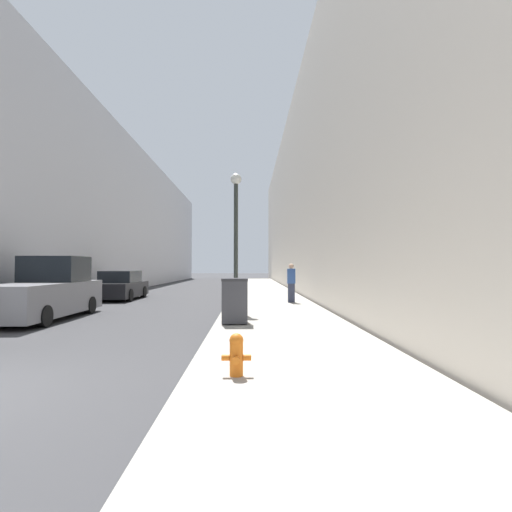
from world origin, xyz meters
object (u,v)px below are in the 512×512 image
lamppost (236,231)px  pedestrian_on_sidewalk (291,283)px  trash_bin (235,300)px  pickup_truck (44,293)px  fire_hydrant (236,354)px  parked_sedan_near (121,286)px

lamppost → pedestrian_on_sidewalk: bearing=52.3°
trash_bin → pedestrian_on_sidewalk: pedestrian_on_sidewalk is taller
lamppost → pickup_truck: (-6.42, -1.26, -2.22)m
fire_hydrant → lamppost: bearing=91.9°
fire_hydrant → pickup_truck: bearing=131.3°
fire_hydrant → parked_sedan_near: 16.98m
trash_bin → pickup_truck: size_ratio=0.24×
parked_sedan_near → pedestrian_on_sidewalk: bearing=-22.1°
trash_bin → fire_hydrant: bearing=-87.8°
lamppost → trash_bin: bearing=-88.5°
parked_sedan_near → pedestrian_on_sidewalk: size_ratio=2.52×
fire_hydrant → lamppost: (-0.30, 8.92, 2.62)m
pickup_truck → parked_sedan_near: bearing=89.9°
parked_sedan_near → pickup_truck: bearing=-90.1°
fire_hydrant → pickup_truck: pickup_truck is taller
fire_hydrant → trash_bin: trash_bin is taller
trash_bin → pedestrian_on_sidewalk: bearing=70.8°
trash_bin → parked_sedan_near: parked_sedan_near is taller
lamppost → parked_sedan_near: bearing=133.8°
trash_bin → pedestrian_on_sidewalk: size_ratio=0.73×
pickup_truck → pedestrian_on_sidewalk: (8.82, 4.37, 0.14)m
trash_bin → parked_sedan_near: size_ratio=0.29×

